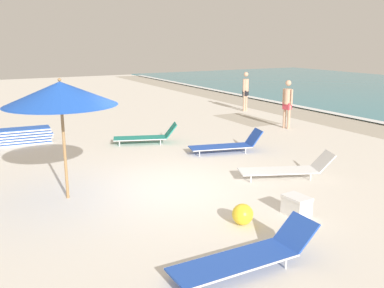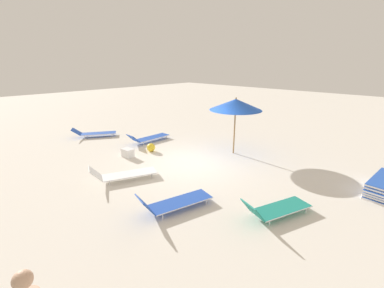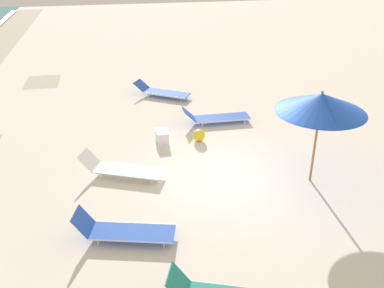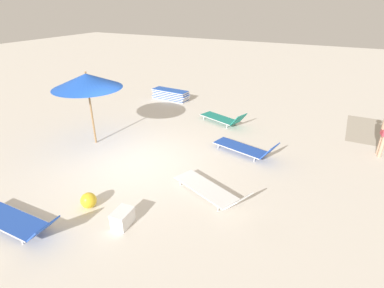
% 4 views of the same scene
% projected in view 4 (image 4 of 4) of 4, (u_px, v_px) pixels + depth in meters
% --- Properties ---
extents(ground_plane, '(60.00, 60.00, 0.16)m').
position_uv_depth(ground_plane, '(137.00, 165.00, 9.16)').
color(ground_plane, silver).
extents(beach_umbrella, '(2.22, 2.22, 2.46)m').
position_uv_depth(beach_umbrella, '(87.00, 81.00, 9.48)').
color(beach_umbrella, '#9E7547').
rests_on(beach_umbrella, ground_plane).
extents(lounger_stack, '(0.74, 1.95, 0.49)m').
position_uv_depth(lounger_stack, '(171.00, 95.00, 14.77)').
color(lounger_stack, blue).
rests_on(lounger_stack, ground_plane).
extents(sun_lounger_under_umbrella, '(0.65, 2.28, 0.57)m').
position_uv_depth(sun_lounger_under_umbrella, '(16.00, 221.00, 6.41)').
color(sun_lounger_under_umbrella, blue).
rests_on(sun_lounger_under_umbrella, ground_plane).
extents(sun_lounger_beside_umbrella, '(1.23, 2.06, 0.62)m').
position_uv_depth(sun_lounger_beside_umbrella, '(223.00, 118.00, 11.91)').
color(sun_lounger_beside_umbrella, '#1E8475').
rests_on(sun_lounger_beside_umbrella, ground_plane).
extents(sun_lounger_near_water_left, '(1.39, 2.26, 0.59)m').
position_uv_depth(sun_lounger_near_water_left, '(212.00, 190.00, 7.43)').
color(sun_lounger_near_water_left, white).
rests_on(sun_lounger_near_water_left, ground_plane).
extents(sun_lounger_mid_beach_solo, '(1.09, 2.18, 0.63)m').
position_uv_depth(sun_lounger_mid_beach_solo, '(246.00, 148.00, 9.53)').
color(sun_lounger_mid_beach_solo, blue).
rests_on(sun_lounger_mid_beach_solo, ground_plane).
extents(beach_ball, '(0.38, 0.38, 0.38)m').
position_uv_depth(beach_ball, '(89.00, 200.00, 7.11)').
color(beach_ball, yellow).
rests_on(beach_ball, ground_plane).
extents(cooler_box, '(0.52, 0.39, 0.37)m').
position_uv_depth(cooler_box, '(123.00, 218.00, 6.54)').
color(cooler_box, white).
rests_on(cooler_box, ground_plane).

